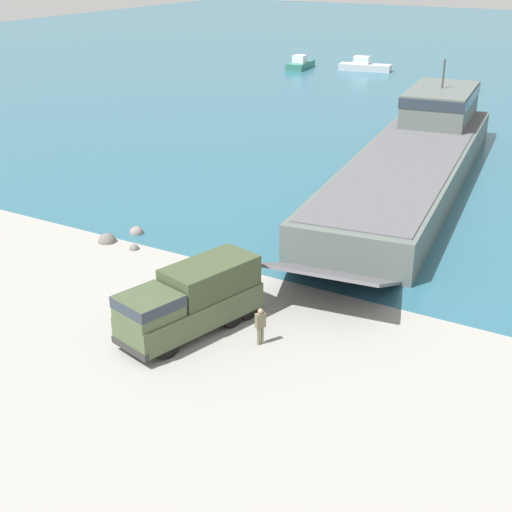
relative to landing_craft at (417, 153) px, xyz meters
name	(u,v)px	position (x,y,z in m)	size (l,w,h in m)	color
ground_plane	(226,310)	(-0.76, -25.52, -1.83)	(240.00, 240.00, 0.00)	gray
landing_craft	(417,153)	(0.00, 0.00, 0.00)	(11.91, 39.58, 7.54)	#56605B
military_truck	(191,300)	(-0.96, -28.07, -0.23)	(4.00, 7.41, 3.06)	#475638
soldier_on_ramp	(260,324)	(2.32, -27.47, -0.81)	(0.43, 0.50, 1.77)	#6B664C
moored_boat_b	(300,64)	(-31.27, 41.58, -1.21)	(3.03, 5.94, 1.89)	#2D7060
moored_boat_c	(364,66)	(-22.62, 44.38, -1.19)	(7.47, 3.51, 1.95)	#B7BABF
shoreline_rock_a	(107,242)	(-11.52, -21.87, -1.83)	(1.08, 1.08, 1.08)	#66605B
shoreline_rock_b	(134,249)	(-9.41, -21.92, -1.83)	(0.59, 0.59, 0.59)	#66605B
shoreline_rock_c	(137,233)	(-10.89, -19.91, -1.83)	(0.87, 0.87, 0.87)	gray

